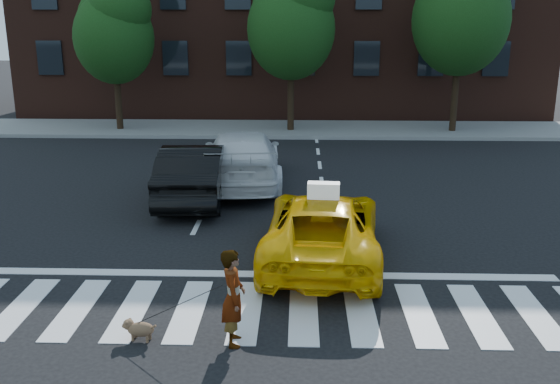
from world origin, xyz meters
The scene contains 13 objects.
ground centered at (0.00, 0.00, 0.00)m, with size 120.00×120.00×0.00m, color black.
crosswalk centered at (0.00, 0.00, 0.01)m, with size 13.00×2.40×0.01m, color silver.
stop_line centered at (0.00, 1.60, 0.01)m, with size 12.00×0.30×0.01m, color silver.
sidewalk_far centered at (0.00, 17.50, 0.07)m, with size 30.00×4.00×0.15m, color slate.
tree_left centered at (-6.97, 17.00, 4.44)m, with size 3.39×3.38×6.50m.
tree_mid centered at (0.53, 17.00, 4.85)m, with size 3.69×3.69×7.10m.
tree_right centered at (7.53, 17.00, 5.26)m, with size 4.00×4.00×7.70m.
taxi centered at (1.40, 2.50, 0.70)m, with size 2.32×5.04×1.40m, color #E7AB04.
black_sedan centered at (-2.00, 6.77, 0.79)m, with size 1.67×4.78×1.57m, color black.
white_suv centered at (-0.83, 8.50, 0.81)m, with size 2.28×5.60×1.63m, color silver.
woman centered at (-0.10, -1.10, 0.79)m, with size 0.57×0.38×1.57m, color #999999.
dog centered at (-1.63, -1.05, 0.20)m, with size 0.59×0.30×0.34m.
taxi_sign centered at (1.40, 2.30, 1.56)m, with size 0.65×0.28×0.32m, color white.
Camera 1 is at (0.91, -9.89, 5.01)m, focal length 40.00 mm.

